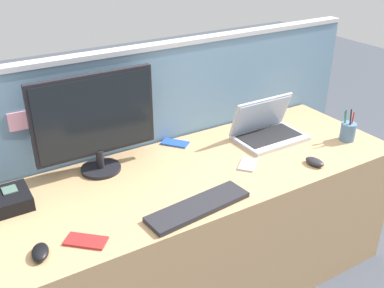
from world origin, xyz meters
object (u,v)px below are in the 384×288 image
(laptop, at_px, (266,129))
(computer_mouse_left_hand, at_px, (315,162))
(desk_phone, at_px, (4,200))
(cell_phone_blue_case, at_px, (175,143))
(cell_phone_red_case, at_px, (86,241))
(computer_mouse_right_hand, at_px, (40,252))
(keyboard_main, at_px, (198,207))
(cell_phone_silver_slab, at_px, (248,164))
(desktop_monitor, at_px, (95,119))
(pen_cup, at_px, (348,131))

(laptop, bearing_deg, computer_mouse_left_hand, -88.98)
(desk_phone, xyz_separation_m, computer_mouse_left_hand, (1.34, -0.41, -0.02))
(computer_mouse_left_hand, relative_size, cell_phone_blue_case, 0.71)
(computer_mouse_left_hand, height_order, cell_phone_red_case, computer_mouse_left_hand)
(computer_mouse_right_hand, distance_m, computer_mouse_left_hand, 1.30)
(keyboard_main, xyz_separation_m, cell_phone_silver_slab, (0.40, 0.18, -0.01))
(desk_phone, bearing_deg, computer_mouse_right_hand, -82.88)
(desktop_monitor, height_order, cell_phone_silver_slab, desktop_monitor)
(cell_phone_blue_case, bearing_deg, computer_mouse_right_hand, 172.78)
(laptop, xyz_separation_m, keyboard_main, (-0.67, -0.37, -0.04))
(keyboard_main, bearing_deg, computer_mouse_right_hand, 169.75)
(pen_cup, bearing_deg, cell_phone_blue_case, 151.57)
(pen_cup, distance_m, cell_phone_blue_case, 0.92)
(desk_phone, distance_m, cell_phone_silver_slab, 1.09)
(pen_cup, relative_size, cell_phone_blue_case, 1.33)
(computer_mouse_right_hand, relative_size, pen_cup, 0.54)
(desk_phone, relative_size, computer_mouse_left_hand, 1.90)
(cell_phone_red_case, bearing_deg, computer_mouse_left_hand, -48.72)
(computer_mouse_left_hand, bearing_deg, computer_mouse_right_hand, 172.35)
(cell_phone_silver_slab, xyz_separation_m, cell_phone_blue_case, (-0.19, 0.38, 0.00))
(laptop, relative_size, cell_phone_blue_case, 2.60)
(cell_phone_silver_slab, bearing_deg, cell_phone_blue_case, 165.14)
(laptop, height_order, cell_phone_red_case, laptop)
(desktop_monitor, xyz_separation_m, cell_phone_silver_slab, (0.62, -0.33, -0.25))
(desktop_monitor, distance_m, cell_phone_blue_case, 0.50)
(laptop, distance_m, keyboard_main, 0.76)
(keyboard_main, bearing_deg, desk_phone, 142.12)
(keyboard_main, xyz_separation_m, computer_mouse_right_hand, (-0.62, 0.05, 0.01))
(desk_phone, height_order, cell_phone_silver_slab, desk_phone)
(laptop, xyz_separation_m, cell_phone_silver_slab, (-0.27, -0.19, -0.05))
(desktop_monitor, xyz_separation_m, keyboard_main, (0.23, -0.51, -0.25))
(laptop, bearing_deg, computer_mouse_right_hand, -166.00)
(keyboard_main, distance_m, pen_cup, 1.02)
(keyboard_main, bearing_deg, computer_mouse_left_hand, -4.11)
(cell_phone_blue_case, bearing_deg, pen_cup, -67.21)
(desktop_monitor, xyz_separation_m, computer_mouse_right_hand, (-0.40, -0.46, -0.24))
(laptop, distance_m, desk_phone, 1.34)
(cell_phone_silver_slab, xyz_separation_m, cell_phone_red_case, (-0.86, -0.14, 0.00))
(desktop_monitor, xyz_separation_m, cell_phone_red_case, (-0.24, -0.47, -0.25))
(keyboard_main, relative_size, cell_phone_red_case, 2.99)
(computer_mouse_right_hand, height_order, cell_phone_silver_slab, computer_mouse_right_hand)
(computer_mouse_right_hand, bearing_deg, cell_phone_blue_case, 47.71)
(computer_mouse_right_hand, bearing_deg, cell_phone_red_case, 12.14)
(cell_phone_red_case, bearing_deg, desktop_monitor, 15.82)
(desk_phone, relative_size, cell_phone_silver_slab, 1.52)
(cell_phone_blue_case, bearing_deg, computer_mouse_left_hand, -88.18)
(pen_cup, bearing_deg, cell_phone_silver_slab, 174.56)
(computer_mouse_left_hand, xyz_separation_m, cell_phone_silver_slab, (-0.28, 0.16, -0.01))
(cell_phone_red_case, xyz_separation_m, cell_phone_blue_case, (0.67, 0.52, 0.00))
(computer_mouse_left_hand, distance_m, pen_cup, 0.36)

